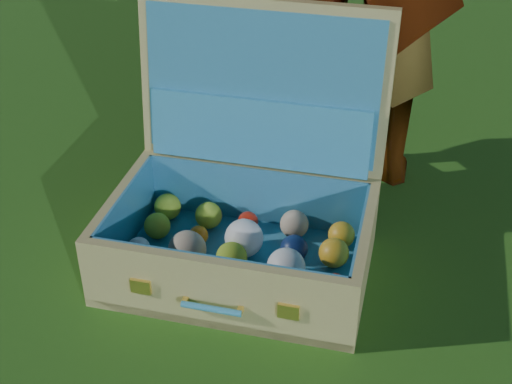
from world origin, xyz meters
The scene contains 2 objects.
ground centered at (0.00, 0.00, 0.00)m, with size 60.00×60.00×0.00m, color #215114.
suitcase centered at (0.17, 0.20, 0.18)m, with size 0.81×0.72×0.66m.
Camera 1 is at (0.99, -1.14, 1.24)m, focal length 50.00 mm.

